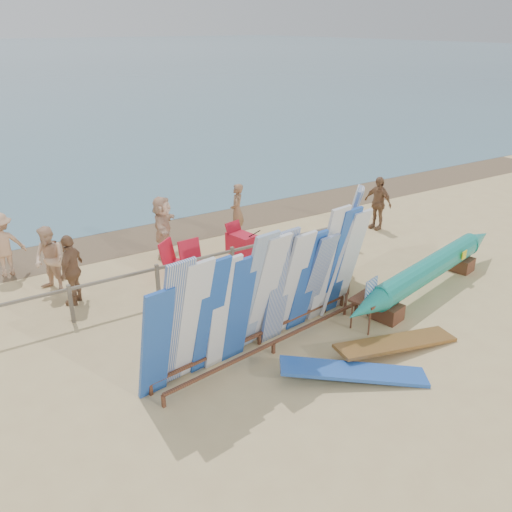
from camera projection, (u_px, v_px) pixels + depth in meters
ground at (219, 361)px, 10.47m from camera, size 160.00×160.00×0.00m
wet_sand_strip at (105, 243)px, 16.09m from camera, size 40.00×2.60×0.01m
fence at (157, 275)px, 12.56m from camera, size 12.08×0.08×0.90m
main_surfboard_rack at (267, 295)px, 10.40m from camera, size 5.41×1.47×2.68m
side_surfboard_rack at (342, 245)px, 12.61m from camera, size 2.16×2.17×2.81m
outrigger_canoe at (429, 270)px, 12.91m from camera, size 6.51×2.13×0.93m
vendor_table at (369, 310)px, 11.57m from camera, size 0.97×0.80×1.11m
flat_board_c at (396, 350)px, 10.83m from camera, size 2.74×0.88×0.34m
flat_board_d at (353, 379)px, 9.94m from camera, size 2.58×1.89×0.35m
beach_chair_left at (194, 267)px, 13.85m from camera, size 0.64×0.66×0.95m
beach_chair_right at (175, 266)px, 13.86m from camera, size 0.86×0.86×0.96m
stroller at (241, 248)px, 14.51m from camera, size 0.74×0.93×1.13m
beachgoer_7 at (237, 211)px, 16.29m from camera, size 0.62×0.68×1.64m
beachgoer_4 at (72, 269)px, 12.35m from camera, size 0.95×1.04×1.68m
beachgoer_10 at (378, 203)px, 16.91m from camera, size 0.58×1.04×1.68m
beachgoer_3 at (3, 245)px, 13.73m from camera, size 1.11×0.51×1.68m
beachgoer_5 at (163, 227)px, 14.82m from camera, size 1.25×1.67×1.75m
beachgoer_2 at (50, 260)px, 12.91m from camera, size 0.72×0.88×1.64m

